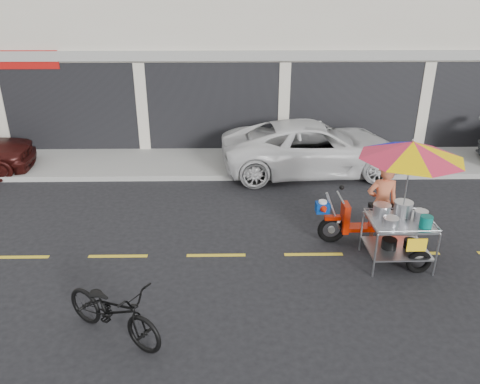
{
  "coord_description": "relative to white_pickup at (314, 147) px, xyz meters",
  "views": [
    {
      "loc": [
        -1.66,
        -8.22,
        5.05
      ],
      "look_at": [
        -1.5,
        0.6,
        1.15
      ],
      "focal_mm": 35.0,
      "sensor_mm": 36.0,
      "label": 1
    }
  ],
  "objects": [
    {
      "name": "shophouse_block",
      "position": [
        2.09,
        5.89,
        3.49
      ],
      "size": [
        36.0,
        8.11,
        10.4
      ],
      "color": "beige",
      "rests_on": "ground"
    },
    {
      "name": "centerline",
      "position": [
        -0.72,
        -4.7,
        -0.74
      ],
      "size": [
        42.0,
        0.1,
        0.01
      ],
      "primitive_type": "cube",
      "color": "gold",
      "rests_on": "ground"
    },
    {
      "name": "near_bicycle",
      "position": [
        -4.23,
        -7.07,
        -0.24
      ],
      "size": [
        1.96,
        1.59,
        1.0
      ],
      "primitive_type": "imported",
      "rotation": [
        0.0,
        0.0,
        1.0
      ],
      "color": "black",
      "rests_on": "ground"
    },
    {
      "name": "ground",
      "position": [
        -0.72,
        -4.7,
        -0.74
      ],
      "size": [
        90.0,
        90.0,
        0.0
      ],
      "primitive_type": "plane",
      "color": "black"
    },
    {
      "name": "white_pickup",
      "position": [
        0.0,
        0.0,
        0.0
      ],
      "size": [
        5.51,
        2.86,
        1.48
      ],
      "primitive_type": "imported",
      "rotation": [
        0.0,
        0.0,
        1.65
      ],
      "color": "silver",
      "rests_on": "ground"
    },
    {
      "name": "food_vendor_rig",
      "position": [
        0.81,
        -4.66,
        0.85
      ],
      "size": [
        2.52,
        2.0,
        2.54
      ],
      "rotation": [
        0.0,
        0.0,
        0.01
      ],
      "color": "black",
      "rests_on": "ground"
    },
    {
      "name": "sidewalk",
      "position": [
        -0.72,
        0.8,
        -0.67
      ],
      "size": [
        45.0,
        3.0,
        0.15
      ],
      "primitive_type": "cube",
      "color": "gray",
      "rests_on": "ground"
    }
  ]
}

